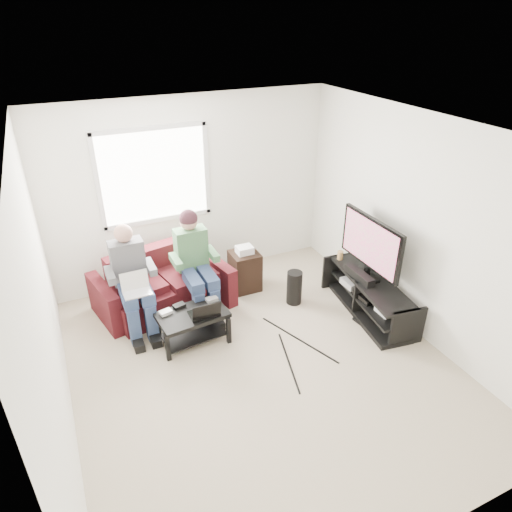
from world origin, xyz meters
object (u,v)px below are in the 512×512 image
object	(u,v)px
subwoofer	(294,288)
end_table	(245,270)
tv	(371,245)
coffee_table	(193,321)
sofa	(162,287)
tv_stand	(369,298)

from	to	relation	value
subwoofer	end_table	size ratio (longest dim) A/B	0.70
subwoofer	end_table	distance (m)	0.76
subwoofer	tv	bearing A→B (deg)	-33.98
coffee_table	subwoofer	world-z (taller)	subwoofer
subwoofer	sofa	bearing A→B (deg)	157.57
tv	end_table	world-z (taller)	tv
tv_stand	end_table	distance (m)	1.73
sofa	tv_stand	xyz separation A→B (m)	(2.39, -1.28, -0.07)
end_table	sofa	bearing A→B (deg)	176.93
sofa	subwoofer	xyz separation A→B (m)	(1.63, -0.67, -0.06)
coffee_table	subwoofer	xyz separation A→B (m)	(1.49, 0.21, -0.06)
tv_stand	tv	xyz separation A→B (m)	(-0.00, 0.10, 0.73)
tv	subwoofer	bearing A→B (deg)	146.02
coffee_table	end_table	world-z (taller)	end_table
tv_stand	subwoofer	distance (m)	0.98
sofa	tv_stand	size ratio (longest dim) A/B	1.17
coffee_table	sofa	bearing A→B (deg)	98.87
coffee_table	tv	bearing A→B (deg)	-7.79
sofa	tv	world-z (taller)	tv
tv_stand	coffee_table	bearing A→B (deg)	169.74
end_table	tv_stand	bearing A→B (deg)	-44.99
end_table	coffee_table	bearing A→B (deg)	-141.73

